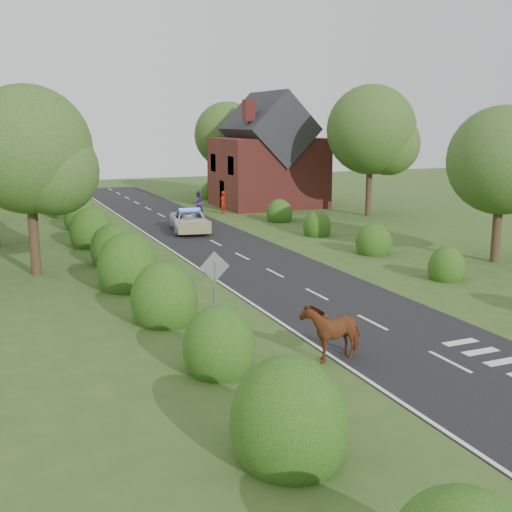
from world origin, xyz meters
name	(u,v)px	position (x,y,z in m)	size (l,w,h in m)	color
ground	(372,323)	(0.00, 0.00, 0.00)	(120.00, 120.00, 0.00)	#325220
road	(222,246)	(0.00, 15.00, 0.01)	(6.00, 70.00, 0.02)	black
road_markings	(207,255)	(-1.60, 12.93, 0.03)	(4.96, 70.00, 0.01)	white
hedgerow_left	(115,253)	(-6.51, 11.69, 0.75)	(2.75, 50.41, 3.00)	#0F4510
hedgerow_right	(361,240)	(6.60, 11.21, 0.55)	(2.10, 45.78, 2.10)	#0F4510
tree_left_a	(34,155)	(-9.75, 11.86, 5.34)	(5.74, 5.60, 8.38)	#332316
tree_left_d	(1,136)	(-10.23, 39.85, 5.64)	(6.15, 6.00, 8.89)	#332316
tree_right_a	(508,165)	(11.23, 5.87, 4.74)	(5.33, 5.20, 7.56)	#332316
tree_right_b	(376,134)	(14.29, 21.84, 5.94)	(6.56, 6.40, 9.40)	#332316
tree_right_c	(231,138)	(9.27, 37.85, 5.34)	(6.15, 6.00, 8.58)	#332316
road_sign	(215,277)	(-5.00, 2.00, 1.65)	(1.06, 0.08, 2.53)	gray
house	(268,159)	(9.49, 30.00, 3.79)	(8.00, 7.40, 9.17)	maroon
cow	(332,334)	(-2.92, -2.29, 0.70)	(1.04, 1.97, 1.40)	brown
police_van	(190,221)	(-0.15, 20.42, 0.66)	(3.01, 5.12, 1.48)	silver
pedestrian_red	(223,202)	(4.53, 27.15, 0.85)	(0.62, 0.41, 1.70)	#9B1508
pedestrian_purple	(198,203)	(2.73, 27.59, 0.87)	(0.85, 0.66, 1.74)	#3A255F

